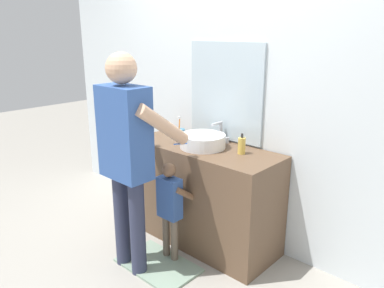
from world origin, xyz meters
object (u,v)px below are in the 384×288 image
object	(u,v)px
soap_bottle	(242,146)
child_toddler	(170,203)
adult_parent	(127,146)
toothbrush_cup	(181,134)

from	to	relation	value
soap_bottle	child_toddler	bearing A→B (deg)	-125.97
child_toddler	adult_parent	size ratio (longest dim) A/B	0.50
soap_bottle	adult_parent	bearing A→B (deg)	-123.13
soap_bottle	child_toddler	distance (m)	0.72
toothbrush_cup	soap_bottle	world-z (taller)	toothbrush_cup
child_toddler	toothbrush_cup	bearing A→B (deg)	124.92
toothbrush_cup	child_toddler	size ratio (longest dim) A/B	0.25
soap_bottle	child_toddler	xyz separation A→B (m)	(-0.34, -0.46, -0.44)
child_toddler	adult_parent	distance (m)	0.59
toothbrush_cup	soap_bottle	size ratio (longest dim) A/B	1.25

